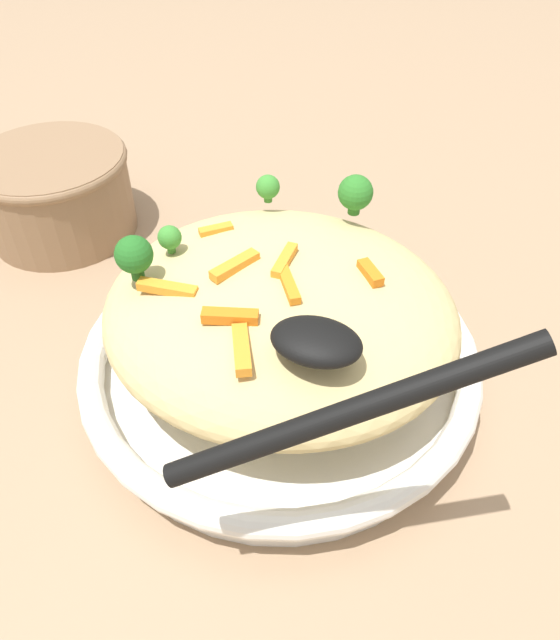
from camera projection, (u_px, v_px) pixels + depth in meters
ground_plane at (280, 381)px, 0.50m from camera, size 2.40×2.40×0.00m
serving_bowl at (280, 361)px, 0.48m from camera, size 0.31×0.31×0.04m
pasta_mound at (280, 311)px, 0.44m from camera, size 0.26×0.24×0.07m
carrot_piece_0 at (235, 265)px, 0.42m from camera, size 0.03×0.04×0.01m
carrot_piece_1 at (167, 288)px, 0.41m from camera, size 0.04×0.01×0.01m
carrot_piece_2 at (288, 262)px, 0.42m from camera, size 0.01×0.04×0.01m
carrot_piece_3 at (289, 284)px, 0.40m from camera, size 0.03×0.03×0.01m
carrot_piece_4 at (230, 316)px, 0.38m from camera, size 0.04×0.02×0.01m
carrot_piece_5 at (244, 350)px, 0.37m from camera, size 0.03×0.04×0.01m
carrot_piece_6 at (370, 273)px, 0.42m from camera, size 0.02×0.02×0.01m
carrot_piece_7 at (216, 230)px, 0.46m from camera, size 0.02×0.02×0.01m
broccoli_floret_0 at (355, 193)px, 0.47m from camera, size 0.03×0.03×0.03m
broccoli_floret_1 at (134, 255)px, 0.41m from camera, size 0.03×0.03×0.03m
broccoli_floret_2 at (170, 238)px, 0.44m from camera, size 0.02×0.02×0.02m
broccoli_floret_3 at (268, 187)px, 0.49m from camera, size 0.02×0.02×0.02m
serving_spoon at (326, 365)px, 0.32m from camera, size 0.16×0.14×0.09m
companion_bowl at (56, 190)px, 0.62m from camera, size 0.16×0.16×0.09m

